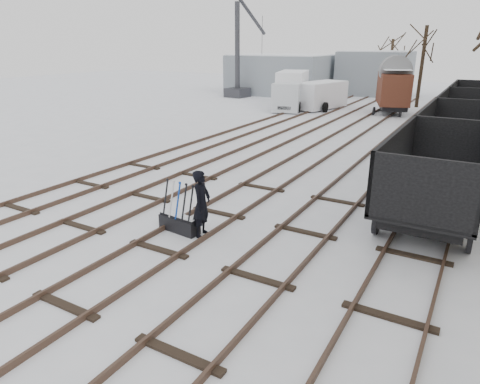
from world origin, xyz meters
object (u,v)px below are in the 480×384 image
(freight_wagon_a, at_px, (435,187))
(box_van_wagon, at_px, (393,88))
(ground_frame, at_px, (179,222))
(panel_van, at_px, (320,95))
(crane, at_px, (239,70))
(lorry, at_px, (291,90))
(worker, at_px, (202,204))

(freight_wagon_a, xyz_separation_m, box_van_wagon, (-5.57, 21.29, 0.95))
(ground_frame, bearing_deg, panel_van, 107.27)
(crane, bearing_deg, ground_frame, -56.40)
(panel_van, bearing_deg, ground_frame, -64.97)
(ground_frame, distance_m, box_van_wagon, 26.20)
(freight_wagon_a, bearing_deg, panel_van, 118.40)
(ground_frame, xyz_separation_m, lorry, (-7.25, 24.65, 1.27))
(ground_frame, height_order, box_van_wagon, box_van_wagon)
(ground_frame, relative_size, lorry, 0.22)
(panel_van, bearing_deg, freight_wagon_a, -47.56)
(crane, bearing_deg, lorry, -25.60)
(lorry, bearing_deg, panel_van, 9.00)
(worker, xyz_separation_m, crane, (-15.93, 29.51, 1.70))
(box_van_wagon, distance_m, panel_van, 5.76)
(panel_van, height_order, crane, crane)
(ground_frame, distance_m, lorry, 25.72)
(ground_frame, bearing_deg, worker, 13.87)
(lorry, distance_m, crane, 9.42)
(box_van_wagon, bearing_deg, panel_van, 167.44)
(worker, distance_m, freight_wagon_a, 7.28)
(freight_wagon_a, bearing_deg, crane, 130.89)
(worker, bearing_deg, ground_frame, 87.42)
(box_van_wagon, xyz_separation_m, crane, (-15.88, 3.48, 0.69))
(crane, bearing_deg, worker, -55.18)
(worker, height_order, lorry, lorry)
(freight_wagon_a, relative_size, lorry, 0.95)
(lorry, bearing_deg, ground_frame, -88.59)
(worker, height_order, panel_van, panel_van)
(worker, xyz_separation_m, panel_van, (-5.73, 25.55, 0.18))
(ground_frame, xyz_separation_m, panel_van, (-4.98, 25.65, 0.87))
(worker, distance_m, crane, 33.58)
(crane, bearing_deg, freight_wagon_a, -42.65)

